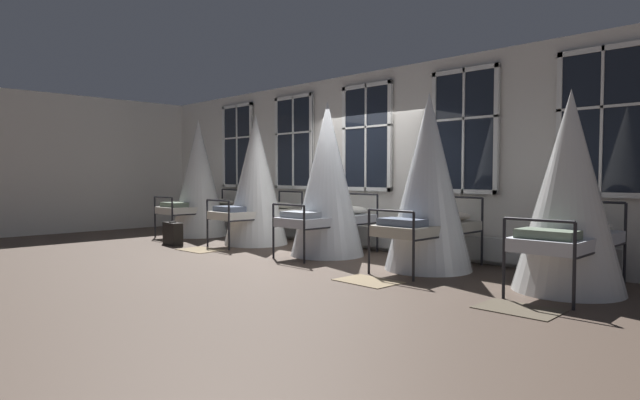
# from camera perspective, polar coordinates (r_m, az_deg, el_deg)

# --- Properties ---
(ground) EXTENTS (25.22, 25.22, 0.00)m
(ground) POSITION_cam_1_polar(r_m,az_deg,el_deg) (9.37, 0.79, -5.81)
(ground) COLOR #4C3D33
(back_wall_with_windows) EXTENTS (13.61, 0.10, 3.28)m
(back_wall_with_windows) POSITION_cam_1_polar(r_m,az_deg,el_deg) (10.10, 5.33, 4.13)
(back_wall_with_windows) COLOR silver
(back_wall_with_windows) RESTS_ON ground
(end_wall_left) EXTENTS (0.10, 6.09, 3.28)m
(end_wall_left) POSITION_cam_1_polar(r_m,az_deg,el_deg) (14.29, -23.42, 3.49)
(end_wall_left) COLOR silver
(end_wall_left) RESTS_ON ground
(window_bank) EXTENTS (9.30, 0.10, 2.99)m
(window_bank) POSITION_cam_1_polar(r_m,az_deg,el_deg) (10.00, 4.87, 1.71)
(window_bank) COLOR black
(window_bank) RESTS_ON ground
(cot_first) EXTENTS (1.27, 1.83, 2.63)m
(cot_first) POSITION_cam_1_polar(r_m,az_deg,el_deg) (12.51, -12.71, 2.11)
(cot_first) COLOR black
(cot_first) RESTS_ON ground
(cot_second) EXTENTS (1.27, 1.83, 2.59)m
(cot_second) POSITION_cam_1_polar(r_m,az_deg,el_deg) (10.79, -6.79, 1.97)
(cot_second) COLOR black
(cot_second) RESTS_ON ground
(cot_third) EXTENTS (1.27, 1.82, 2.64)m
(cot_third) POSITION_cam_1_polar(r_m,az_deg,el_deg) (9.22, 0.79, 2.03)
(cot_third) COLOR black
(cot_third) RESTS_ON ground
(cot_fourth) EXTENTS (1.27, 1.83, 2.58)m
(cot_fourth) POSITION_cam_1_polar(r_m,az_deg,el_deg) (7.98, 11.44, 1.65)
(cot_fourth) COLOR black
(cot_fourth) RESTS_ON ground
(cot_fifth) EXTENTS (1.27, 1.84, 2.39)m
(cot_fifth) POSITION_cam_1_polar(r_m,az_deg,el_deg) (6.99, 24.91, 0.58)
(cot_fifth) COLOR black
(cot_fifth) RESTS_ON ground
(rug_second) EXTENTS (0.83, 0.60, 0.01)m
(rug_second) POSITION_cam_1_polar(r_m,az_deg,el_deg) (10.16, -12.61, -5.18)
(rug_second) COLOR #8E7A5B
(rug_second) RESTS_ON ground
(rug_fourth) EXTENTS (0.81, 0.57, 0.01)m
(rug_fourth) POSITION_cam_1_polar(r_m,az_deg,el_deg) (7.07, 5.10, -8.56)
(rug_fourth) COLOR #8E7A5B
(rug_fourth) RESTS_ON ground
(rug_fifth) EXTENTS (0.82, 0.59, 0.01)m
(rug_fifth) POSITION_cam_1_polar(r_m,az_deg,el_deg) (5.98, 20.29, -10.79)
(rug_fifth) COLOR brown
(rug_fifth) RESTS_ON ground
(suitcase_dark) EXTENTS (0.58, 0.27, 0.47)m
(suitcase_dark) POSITION_cam_1_polar(r_m,az_deg,el_deg) (11.06, -15.34, -3.44)
(suitcase_dark) COLOR black
(suitcase_dark) RESTS_ON ground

